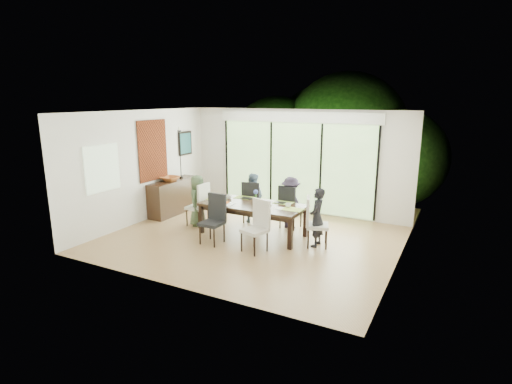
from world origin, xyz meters
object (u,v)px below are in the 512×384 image
at_px(laptop, 218,200).
at_px(person_far_left, 253,198).
at_px(cup_b, 257,204).
at_px(sideboard, 174,197).
at_px(chair_near_left, 212,219).
at_px(chair_left_end, 197,204).
at_px(person_far_right, 291,203).
at_px(chair_near_right, 254,227).
at_px(person_left_end, 198,200).
at_px(table_top, 253,205).
at_px(cup_c, 288,205).
at_px(cup_a, 229,197).
at_px(chair_far_right, 291,206).
at_px(bowl, 170,179).
at_px(vase, 256,201).
at_px(chair_right_end, 318,222).
at_px(person_right_end, 317,217).
at_px(chair_far_left, 253,201).

bearing_deg(laptop, person_far_left, 21.33).
xyz_separation_m(cup_b, sideboard, (-2.80, 0.65, -0.31)).
height_order(chair_near_left, laptop, chair_near_left).
height_order(chair_left_end, person_far_right, person_far_right).
distance_m(chair_near_right, person_left_end, 2.16).
height_order(person_far_left, sideboard, person_far_left).
height_order(table_top, person_far_right, person_far_right).
height_order(laptop, cup_c, cup_c).
bearing_deg(chair_left_end, cup_a, 103.07).
distance_m(chair_far_right, bowl, 3.26).
height_order(table_top, person_left_end, person_left_end).
height_order(person_far_right, vase, person_far_right).
bearing_deg(sideboard, chair_far_right, 5.38).
bearing_deg(chair_near_right, chair_near_left, -163.84).
bearing_deg(chair_right_end, cup_a, 66.75).
bearing_deg(chair_near_left, person_far_left, 90.25).
relative_size(person_right_end, vase, 10.75).
height_order(person_far_right, bowl, person_far_right).
relative_size(person_far_left, cup_b, 12.90).
bearing_deg(person_far_right, vase, 71.49).
xyz_separation_m(person_left_end, person_far_left, (1.03, 0.83, 0.00)).
height_order(chair_right_end, chair_far_right, same).
bearing_deg(chair_near_right, table_top, 136.05).
xyz_separation_m(chair_left_end, bowl, (-1.15, 0.45, 0.42)).
distance_m(vase, sideboard, 2.77).
distance_m(chair_far_left, cup_c, 1.48).
height_order(chair_left_end, person_right_end, person_right_end).
xyz_separation_m(chair_far_left, cup_a, (-0.25, -0.70, 0.23)).
relative_size(person_far_left, sideboard, 0.77).
xyz_separation_m(chair_near_left, person_far_right, (1.05, 1.70, 0.09)).
height_order(person_left_end, bowl, person_left_end).
bearing_deg(cup_b, vase, 123.69).
height_order(chair_near_left, person_left_end, person_left_end).
height_order(table_top, cup_b, cup_b).
height_order(chair_far_left, cup_b, chair_far_left).
relative_size(person_far_left, laptop, 3.91).
bearing_deg(table_top, bowl, 170.41).
bearing_deg(chair_far_left, cup_c, 137.63).
distance_m(chair_far_left, cup_a, 0.78).
height_order(vase, cup_a, vase).
height_order(person_right_end, person_far_left, same).
height_order(chair_right_end, person_left_end, person_left_end).
xyz_separation_m(chair_near_left, sideboard, (-2.15, 1.42, -0.08)).
bearing_deg(sideboard, chair_near_right, -24.22).
distance_m(person_far_left, bowl, 2.26).
bearing_deg(cup_c, bowl, 174.24).
relative_size(cup_b, cup_c, 0.81).
distance_m(table_top, chair_near_left, 1.02).
bearing_deg(chair_far_right, cup_a, 34.45).
bearing_deg(chair_left_end, person_far_left, 130.78).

